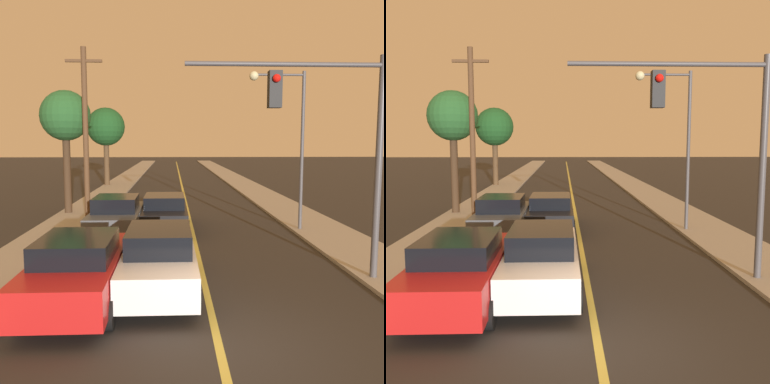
# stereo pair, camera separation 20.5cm
# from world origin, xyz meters

# --- Properties ---
(ground_plane) EXTENTS (200.00, 200.00, 0.00)m
(ground_plane) POSITION_xyz_m (0.00, 0.00, 0.00)
(ground_plane) COLOR #2D2B28
(road_surface) EXTENTS (8.12, 80.00, 0.01)m
(road_surface) POSITION_xyz_m (0.00, 36.00, 0.01)
(road_surface) COLOR #2D2B28
(road_surface) RESTS_ON ground
(sidewalk_left) EXTENTS (2.50, 80.00, 0.12)m
(sidewalk_left) POSITION_xyz_m (-5.31, 36.00, 0.06)
(sidewalk_left) COLOR #9E998E
(sidewalk_left) RESTS_ON ground
(sidewalk_right) EXTENTS (2.50, 80.00, 0.12)m
(sidewalk_right) POSITION_xyz_m (5.31, 36.00, 0.06)
(sidewalk_right) COLOR #9E998E
(sidewalk_right) RESTS_ON ground
(car_near_lane_front) EXTENTS (1.86, 5.01, 1.58)m
(car_near_lane_front) POSITION_xyz_m (-1.14, 3.18, 0.80)
(car_near_lane_front) COLOR white
(car_near_lane_front) RESTS_ON ground
(car_near_lane_second) EXTENTS (1.96, 4.91, 1.47)m
(car_near_lane_second) POSITION_xyz_m (-1.14, 10.55, 0.76)
(car_near_lane_second) COLOR black
(car_near_lane_second) RESTS_ON ground
(car_outer_lane_front) EXTENTS (1.93, 4.83, 1.57)m
(car_outer_lane_front) POSITION_xyz_m (-2.92, 2.33, 0.81)
(car_outer_lane_front) COLOR red
(car_outer_lane_front) RESTS_ON ground
(car_outer_lane_second) EXTENTS (1.92, 4.59, 1.62)m
(car_outer_lane_second) POSITION_xyz_m (-2.92, 8.98, 0.83)
(car_outer_lane_second) COLOR #474C51
(car_outer_lane_second) RESTS_ON ground
(traffic_signal_mast) EXTENTS (5.05, 0.42, 5.68)m
(traffic_signal_mast) POSITION_xyz_m (3.24, 3.51, 4.01)
(traffic_signal_mast) COLOR #47474C
(traffic_signal_mast) RESTS_ON ground
(streetlamp_right) EXTENTS (2.25, 0.36, 6.31)m
(streetlamp_right) POSITION_xyz_m (3.83, 9.85, 4.27)
(streetlamp_right) COLOR #47474C
(streetlamp_right) RESTS_ON ground
(utility_pole_left) EXTENTS (1.60, 0.24, 7.66)m
(utility_pole_left) POSITION_xyz_m (-4.66, 12.24, 4.11)
(utility_pole_left) COLOR #513823
(utility_pole_left) RESTS_ON ground
(tree_left_near) EXTENTS (2.47, 2.47, 6.07)m
(tree_left_near) POSITION_xyz_m (-6.06, 14.40, 4.85)
(tree_left_near) COLOR #3D2B1C
(tree_left_near) RESTS_ON ground
(tree_left_far) EXTENTS (3.11, 3.11, 6.36)m
(tree_left_far) POSITION_xyz_m (-6.24, 28.57, 4.85)
(tree_left_far) COLOR #4C3823
(tree_left_far) RESTS_ON ground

